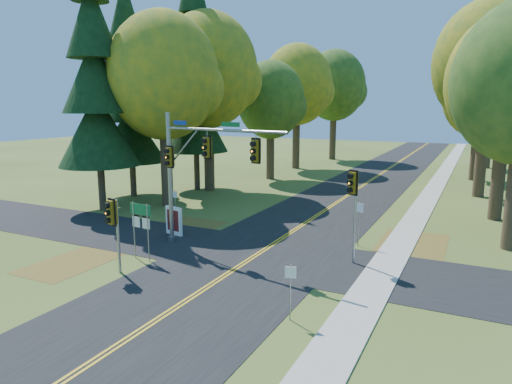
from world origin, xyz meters
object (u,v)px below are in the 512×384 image
at_px(traffic_mast, 194,163).
at_px(info_kiosk, 174,221).
at_px(route_sign_cluster, 141,220).
at_px(east_signal_pole, 353,193).

xyz_separation_m(traffic_mast, info_kiosk, (-2.57, 1.55, -3.73)).
bearing_deg(route_sign_cluster, east_signal_pole, 27.62).
distance_m(traffic_mast, east_signal_pole, 8.16).
xyz_separation_m(route_sign_cluster, info_kiosk, (-1.16, 4.18, -1.16)).
bearing_deg(info_kiosk, east_signal_pole, 10.06).
xyz_separation_m(east_signal_pole, info_kiosk, (-10.56, 0.32, -2.61)).
height_order(route_sign_cluster, info_kiosk, route_sign_cluster).
bearing_deg(traffic_mast, info_kiosk, 159.87).
xyz_separation_m(traffic_mast, east_signal_pole, (7.98, 1.24, -1.12)).
relative_size(east_signal_pole, route_sign_cluster, 1.60).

